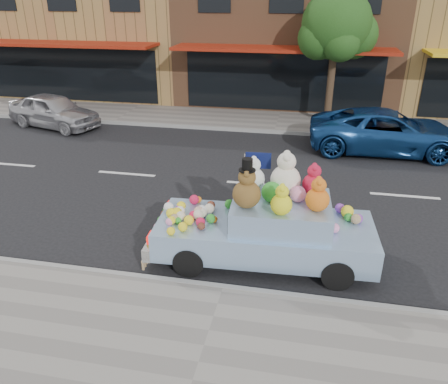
% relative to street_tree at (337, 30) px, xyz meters
% --- Properties ---
extents(ground, '(120.00, 120.00, 0.00)m').
position_rel_street_tree_xyz_m(ground, '(-2.03, -6.55, -3.69)').
color(ground, black).
rests_on(ground, ground).
extents(near_sidewalk, '(60.00, 3.00, 0.12)m').
position_rel_street_tree_xyz_m(near_sidewalk, '(-2.03, -13.05, -3.63)').
color(near_sidewalk, gray).
rests_on(near_sidewalk, ground).
extents(far_sidewalk, '(60.00, 3.00, 0.12)m').
position_rel_street_tree_xyz_m(far_sidewalk, '(-2.03, -0.05, -3.63)').
color(far_sidewalk, gray).
rests_on(far_sidewalk, ground).
extents(near_kerb, '(60.00, 0.12, 0.13)m').
position_rel_street_tree_xyz_m(near_kerb, '(-2.03, -11.55, -3.63)').
color(near_kerb, gray).
rests_on(near_kerb, ground).
extents(far_kerb, '(60.00, 0.12, 0.13)m').
position_rel_street_tree_xyz_m(far_kerb, '(-2.03, -1.55, -3.63)').
color(far_kerb, gray).
rests_on(far_kerb, ground).
extents(storefront_left, '(10.00, 9.80, 7.30)m').
position_rel_street_tree_xyz_m(storefront_left, '(-12.03, 5.42, -0.05)').
color(storefront_left, olive).
rests_on(storefront_left, ground).
extents(storefront_mid, '(10.00, 9.80, 7.30)m').
position_rel_street_tree_xyz_m(storefront_mid, '(-2.03, 5.42, -0.05)').
color(storefront_mid, '#8E5C3C').
rests_on(storefront_mid, ground).
extents(street_tree, '(3.00, 2.70, 5.22)m').
position_rel_street_tree_xyz_m(street_tree, '(0.00, 0.00, 0.00)').
color(street_tree, '#38281C').
rests_on(street_tree, ground).
extents(car_silver, '(4.22, 2.63, 1.34)m').
position_rel_street_tree_xyz_m(car_silver, '(-10.82, -2.41, -3.02)').
color(car_silver, silver).
rests_on(car_silver, ground).
extents(car_blue, '(5.16, 2.39, 1.43)m').
position_rel_street_tree_xyz_m(car_blue, '(1.88, -2.90, -2.98)').
color(car_blue, navy).
rests_on(car_blue, ground).
extents(art_car, '(4.57, 1.97, 2.32)m').
position_rel_street_tree_xyz_m(art_car, '(-1.40, -10.31, -2.89)').
color(art_car, black).
rests_on(art_car, ground).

